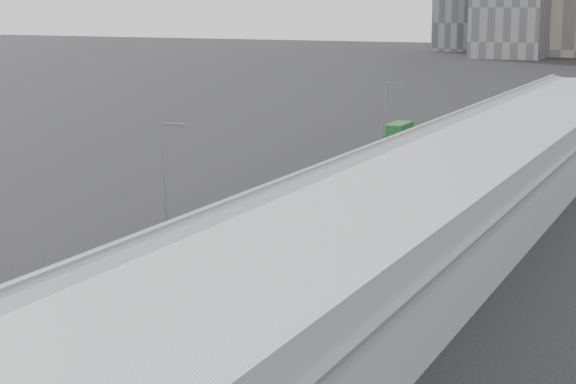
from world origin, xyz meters
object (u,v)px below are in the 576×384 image
Objects in this scene: street_lamp_near at (167,178)px; bus_3 at (253,236)px; shipping_container at (399,134)px; bus_2 at (153,292)px; street_lamp_far at (387,114)px; bus_4 at (323,202)px; bus_5 at (396,172)px; bus_6 at (437,153)px; suv at (477,116)px.

bus_3 is at bearing 8.21° from street_lamp_near.
street_lamp_near is 1.67× the size of shipping_container.
street_lamp_near is 57.53m from shipping_container.
street_lamp_far is (-7.33, 60.83, 3.43)m from bus_2.
bus_2 is 2.29× the size of shipping_container.
bus_4 is 44.27m from shipping_container.
bus_6 is at bearing 90.88° from bus_5.
shipping_container is (-8.19, 56.44, -0.23)m from bus_3.
bus_3 reaches higher than bus_6.
street_lamp_near is (-6.31, -13.84, 3.86)m from bus_4.
bus_2 is 61.37m from street_lamp_far.
bus_2 is 1.02× the size of bus_4.
suv is (-4.90, 83.40, -0.72)m from bus_3.
suv is (-5.83, 55.03, -0.82)m from bus_5.
bus_5 is 1.59× the size of street_lamp_far.
bus_5 is at bearing 87.99° from bus_3.
bus_2 is 1.49× the size of street_lamp_far.
street_lamp_far reaches higher than bus_4.
street_lamp_far is (-7.47, 4.75, 3.45)m from bus_6.
bus_4 is 34.54m from street_lamp_far.
bus_3 is 83.55m from suv.
bus_2 is at bearing -93.96° from bus_4.
bus_6 is 2.03× the size of suv.
street_lamp_far is 1.53× the size of shipping_container.
bus_6 is at bearing -32.46° from street_lamp_far.
bus_3 is 7.48m from street_lamp_near.
street_lamp_near is at bearing -89.74° from shipping_container.
street_lamp_far is at bearing 97.75° from bus_3.
bus_4 is 0.99× the size of bus_6.
bus_6 is (0.08, 13.55, -0.13)m from bus_5.
bus_6 is at bearing 81.96° from bus_4.
shipping_container is at bearing 126.46° from bus_6.
street_lamp_far reaches higher than bus_2.
shipping_container reaches higher than suv.
bus_4 is 70.66m from suv.
street_lamp_near reaches higher than shipping_container.
bus_5 is (0.07, 42.52, 0.11)m from bus_2.
street_lamp_far is (-6.46, 46.68, 3.42)m from bus_3.
bus_4 is 15.69m from street_lamp_near.
street_lamp_far reaches higher than bus_6.
street_lamp_near is (-7.24, 13.23, 3.82)m from bus_2.
bus_2 is 14.18m from bus_3.
suv is (1.48, 84.32, -4.53)m from street_lamp_near.
street_lamp_near reaches higher than suv.
street_lamp_near is at bearing -89.90° from street_lamp_far.
bus_4 is at bearing -79.27° from street_lamp_far.
bus_3 is 2.05× the size of suv.
street_lamp_far is at bearing -93.51° from suv.
bus_4 is at bearing 65.48° from street_lamp_near.
bus_2 is 2.05× the size of suv.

